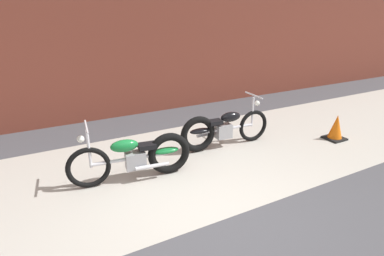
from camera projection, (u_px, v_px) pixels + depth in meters
name	position (u px, v px, depth m)	size (l,w,h in m)	color
ground_plane	(220.00, 221.00, 4.14)	(80.00, 80.00, 0.00)	#47474C
sidewalk_slab	(166.00, 167.00, 5.58)	(36.00, 3.50, 0.01)	#B2ADA3
brick_building_wall	(105.00, 26.00, 7.62)	(36.00, 0.50, 4.56)	brown
motorcycle_green	(140.00, 156.00, 5.08)	(2.00, 0.62, 1.03)	black
motorcycle_black	(220.00, 129.00, 6.27)	(2.01, 0.58, 1.03)	black
traffic_cone	(336.00, 128.00, 6.72)	(0.40, 0.40, 0.55)	orange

